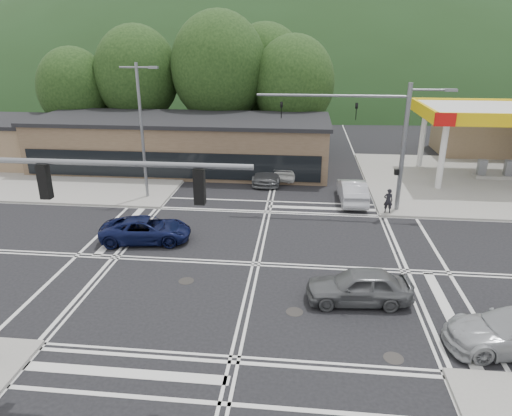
# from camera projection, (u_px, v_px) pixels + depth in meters

# --- Properties ---
(ground) EXTENTS (120.00, 120.00, 0.00)m
(ground) POSITION_uv_depth(u_px,v_px,m) (256.00, 264.00, 22.43)
(ground) COLOR black
(ground) RESTS_ON ground
(sidewalk_ne) EXTENTS (16.00, 16.00, 0.15)m
(sidewalk_ne) POSITION_uv_depth(u_px,v_px,m) (471.00, 182.00, 34.91)
(sidewalk_ne) COLOR gray
(sidewalk_ne) RESTS_ON ground
(sidewalk_nw) EXTENTS (16.00, 16.00, 0.15)m
(sidewalk_nw) POSITION_uv_depth(u_px,v_px,m) (95.00, 171.00, 37.84)
(sidewalk_nw) COLOR gray
(sidewalk_nw) RESTS_ON ground
(gas_station_canopy) EXTENTS (12.32, 8.34, 5.75)m
(gas_station_canopy) POSITION_uv_depth(u_px,v_px,m) (505.00, 115.00, 33.89)
(gas_station_canopy) COLOR silver
(gas_station_canopy) RESTS_ON ground
(convenience_store) EXTENTS (10.00, 6.00, 3.80)m
(convenience_store) POSITION_uv_depth(u_px,v_px,m) (494.00, 134.00, 43.09)
(convenience_store) COLOR #846B4F
(convenience_store) RESTS_ON ground
(commercial_row) EXTENTS (24.00, 8.00, 4.00)m
(commercial_row) POSITION_uv_depth(u_px,v_px,m) (183.00, 145.00, 38.34)
(commercial_row) COLOR brown
(commercial_row) RESTS_ON ground
(commercial_nw) EXTENTS (8.00, 7.00, 3.60)m
(commercial_nw) POSITION_uv_depth(u_px,v_px,m) (4.00, 143.00, 39.98)
(commercial_nw) COLOR #846B4F
(commercial_nw) RESTS_ON ground
(hill_north) EXTENTS (252.00, 126.00, 140.00)m
(hill_north) POSITION_uv_depth(u_px,v_px,m) (296.00, 85.00, 106.24)
(hill_north) COLOR #1E3719
(hill_north) RESTS_ON ground
(tree_n_a) EXTENTS (8.00, 8.00, 11.75)m
(tree_n_a) POSITION_uv_depth(u_px,v_px,m) (137.00, 74.00, 43.64)
(tree_n_a) COLOR #382619
(tree_n_a) RESTS_ON ground
(tree_n_b) EXTENTS (9.00, 9.00, 12.98)m
(tree_n_b) POSITION_uv_depth(u_px,v_px,m) (219.00, 68.00, 42.63)
(tree_n_b) COLOR #382619
(tree_n_b) RESTS_ON ground
(tree_n_c) EXTENTS (7.60, 7.60, 10.87)m
(tree_n_c) POSITION_uv_depth(u_px,v_px,m) (294.00, 83.00, 42.41)
(tree_n_c) COLOR #382619
(tree_n_c) RESTS_ON ground
(tree_n_d) EXTENTS (6.80, 6.80, 9.76)m
(tree_n_d) POSITION_uv_depth(u_px,v_px,m) (74.00, 89.00, 43.76)
(tree_n_d) COLOR #382619
(tree_n_d) RESTS_ON ground
(tree_n_e) EXTENTS (8.40, 8.40, 11.98)m
(tree_n_e) POSITION_uv_depth(u_px,v_px,m) (265.00, 72.00, 46.20)
(tree_n_e) COLOR #382619
(tree_n_e) RESTS_ON ground
(streetlight_nw) EXTENTS (2.50, 0.25, 9.00)m
(streetlight_nw) POSITION_uv_depth(u_px,v_px,m) (142.00, 125.00, 29.87)
(streetlight_nw) COLOR slate
(streetlight_nw) RESTS_ON ground
(signal_mast_ne) EXTENTS (11.65, 0.30, 8.00)m
(signal_mast_ne) POSITION_uv_depth(u_px,v_px,m) (384.00, 132.00, 27.61)
(signal_mast_ne) COLOR slate
(signal_mast_ne) RESTS_ON ground
(signal_mast_sw) EXTENTS (9.14, 0.28, 8.00)m
(signal_mast_sw) POSITION_uv_depth(u_px,v_px,m) (15.00, 228.00, 13.62)
(signal_mast_sw) COLOR slate
(signal_mast_sw) RESTS_ON ground
(car_blue_west) EXTENTS (5.08, 2.88, 1.34)m
(car_blue_west) POSITION_uv_depth(u_px,v_px,m) (146.00, 230.00, 24.75)
(car_blue_west) COLOR #0C1238
(car_blue_west) RESTS_ON ground
(car_grey_center) EXTENTS (4.48, 2.08, 1.48)m
(car_grey_center) POSITION_uv_depth(u_px,v_px,m) (359.00, 286.00, 18.99)
(car_grey_center) COLOR #585A5C
(car_grey_center) RESTS_ON ground
(car_queue_a) EXTENTS (1.82, 4.80, 1.56)m
(car_queue_a) POSITION_uv_depth(u_px,v_px,m) (352.00, 191.00, 30.67)
(car_queue_a) COLOR #B7B8BF
(car_queue_a) RESTS_ON ground
(car_queue_b) EXTENTS (2.73, 5.24, 1.70)m
(car_queue_b) POSITION_uv_depth(u_px,v_px,m) (288.00, 167.00, 36.15)
(car_queue_b) COLOR white
(car_queue_b) RESTS_ON ground
(car_northbound) EXTENTS (2.21, 5.09, 1.46)m
(car_northbound) POSITION_uv_depth(u_px,v_px,m) (268.00, 172.00, 35.21)
(car_northbound) COLOR #5D5F62
(car_northbound) RESTS_ON ground
(pedestrian) EXTENTS (0.57, 0.38, 1.56)m
(pedestrian) POSITION_uv_depth(u_px,v_px,m) (388.00, 201.00, 28.36)
(pedestrian) COLOR black
(pedestrian) RESTS_ON sidewalk_ne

